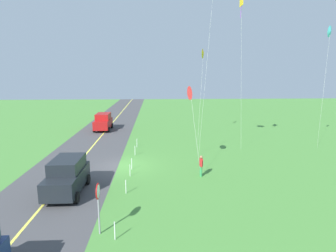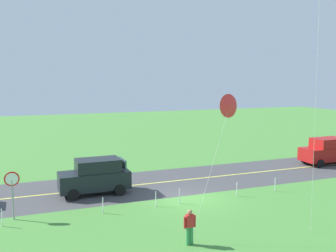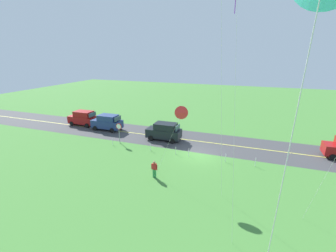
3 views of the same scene
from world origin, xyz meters
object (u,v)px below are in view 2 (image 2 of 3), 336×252
object	(u,v)px
kite_red_low	(229,106)
car_parked_west_far	(326,151)
car_suv_foreground	(95,176)
stop_sign	(12,186)
person_adult_near	(190,226)

from	to	relation	value
kite_red_low	car_parked_west_far	bearing A→B (deg)	-147.60
car_suv_foreground	kite_red_low	world-z (taller)	kite_red_low
car_parked_west_far	stop_sign	bearing A→B (deg)	9.76
person_adult_near	kite_red_low	size ratio (longest dim) A/B	0.24
kite_red_low	car_suv_foreground	bearing A→B (deg)	-61.05
car_parked_west_far	kite_red_low	bearing A→B (deg)	32.40
car_suv_foreground	person_adult_near	world-z (taller)	car_suv_foreground
car_parked_west_far	person_adult_near	world-z (taller)	car_parked_west_far
car_suv_foreground	stop_sign	size ratio (longest dim) A/B	1.72
stop_sign	person_adult_near	bearing A→B (deg)	140.08
kite_red_low	stop_sign	bearing A→B (deg)	-30.12
stop_sign	kite_red_low	xyz separation A→B (m)	(-9.51, 5.52, 4.25)
car_suv_foreground	stop_sign	bearing A→B (deg)	31.41
stop_sign	kite_red_low	world-z (taller)	kite_red_low
stop_sign	kite_red_low	bearing A→B (deg)	149.88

